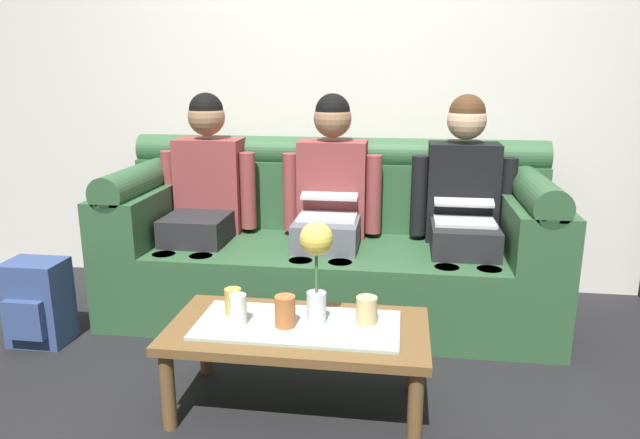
{
  "coord_description": "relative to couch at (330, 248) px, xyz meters",
  "views": [
    {
      "loc": [
        0.39,
        -1.95,
        1.35
      ],
      "look_at": [
        -0.02,
        0.93,
        0.6
      ],
      "focal_mm": 32.7,
      "sensor_mm": 36.0,
      "label": 1
    }
  ],
  "objects": [
    {
      "name": "back_wall_patterned",
      "position": [
        0.0,
        0.53,
        1.08
      ],
      "size": [
        6.0,
        0.12,
        2.9
      ],
      "primitive_type": "cube",
      "color": "silver",
      "rests_on": "ground_plane"
    },
    {
      "name": "couch",
      "position": [
        0.0,
        0.0,
        0.0
      ],
      "size": [
        2.4,
        0.88,
        0.96
      ],
      "color": "#2D5633",
      "rests_on": "ground_plane"
    },
    {
      "name": "cup_far_left",
      "position": [
        -0.28,
        -0.96,
        0.05
      ],
      "size": [
        0.07,
        0.07,
        0.11
      ],
      "primitive_type": "cylinder",
      "color": "gold",
      "rests_on": "coffee_table"
    },
    {
      "name": "flower_vase",
      "position": [
        0.07,
        -0.99,
        0.27
      ],
      "size": [
        0.13,
        0.13,
        0.41
      ],
      "color": "silver",
      "rests_on": "coffee_table"
    },
    {
      "name": "person_right",
      "position": [
        0.72,
        -0.0,
        0.29
      ],
      "size": [
        0.56,
        0.67,
        1.22
      ],
      "color": "#232326",
      "rests_on": "ground_plane"
    },
    {
      "name": "person_left",
      "position": [
        -0.72,
        -0.0,
        0.29
      ],
      "size": [
        0.56,
        0.67,
        1.22
      ],
      "color": "#232326",
      "rests_on": "ground_plane"
    },
    {
      "name": "ground_plane",
      "position": [
        0.0,
        -1.17,
        -0.37
      ],
      "size": [
        14.0,
        14.0,
        0.0
      ],
      "primitive_type": "plane",
      "color": "black"
    },
    {
      "name": "person_middle",
      "position": [
        0.0,
        -0.0,
        0.29
      ],
      "size": [
        0.56,
        0.67,
        1.22
      ],
      "color": "#595B66",
      "rests_on": "ground_plane"
    },
    {
      "name": "cup_near_right",
      "position": [
        -0.23,
        -1.06,
        0.06
      ],
      "size": [
        0.07,
        0.07,
        0.12
      ],
      "primitive_type": "cylinder",
      "color": "white",
      "rests_on": "coffee_table"
    },
    {
      "name": "cup_near_left",
      "position": [
        0.27,
        -0.98,
        0.06
      ],
      "size": [
        0.08,
        0.08,
        0.11
      ],
      "primitive_type": "cylinder",
      "color": "#DBB77A",
      "rests_on": "coffee_table"
    },
    {
      "name": "coffee_table",
      "position": [
        0.0,
        -1.02,
        -0.05
      ],
      "size": [
        1.03,
        0.53,
        0.37
      ],
      "color": "brown",
      "rests_on": "ground_plane"
    },
    {
      "name": "cup_far_center",
      "position": [
        -0.04,
        -1.05,
        0.06
      ],
      "size": [
        0.08,
        0.08,
        0.12
      ],
      "primitive_type": "cylinder",
      "color": "#B26633",
      "rests_on": "coffee_table"
    },
    {
      "name": "backpack_left",
      "position": [
        -1.39,
        -0.63,
        -0.16
      ],
      "size": [
        0.28,
        0.25,
        0.43
      ],
      "color": "#33477A",
      "rests_on": "ground_plane"
    }
  ]
}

